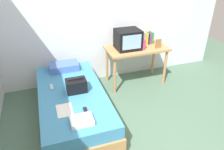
{
  "coord_description": "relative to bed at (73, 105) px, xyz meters",
  "views": [
    {
      "loc": [
        -1.1,
        -1.93,
        2.29
      ],
      "look_at": [
        -0.08,
        1.1,
        0.51
      ],
      "focal_mm": 34.46,
      "sensor_mm": 36.0,
      "label": 1
    }
  ],
  "objects": [
    {
      "name": "ground_plane",
      "position": [
        0.82,
        -0.84,
        -0.24
      ],
      "size": [
        8.0,
        8.0,
        0.0
      ],
      "primitive_type": "plane",
      "color": "#4C6B56"
    },
    {
      "name": "wall_back",
      "position": [
        0.82,
        1.16,
        1.06
      ],
      "size": [
        5.2,
        0.1,
        2.6
      ],
      "primitive_type": "cube",
      "color": "silver",
      "rests_on": "ground"
    },
    {
      "name": "bed",
      "position": [
        0.0,
        0.0,
        0.0
      ],
      "size": [
        1.0,
        2.0,
        0.49
      ],
      "color": "#B27F4C",
      "rests_on": "ground"
    },
    {
      "name": "desk",
      "position": [
        1.38,
        0.69,
        0.43
      ],
      "size": [
        1.16,
        0.6,
        0.77
      ],
      "color": "#B27F4C",
      "rests_on": "ground"
    },
    {
      "name": "tv",
      "position": [
        1.19,
        0.7,
        0.71
      ],
      "size": [
        0.44,
        0.39,
        0.36
      ],
      "color": "black",
      "rests_on": "desk"
    },
    {
      "name": "water_bottle",
      "position": [
        1.44,
        0.55,
        0.62
      ],
      "size": [
        0.07,
        0.07,
        0.19
      ],
      "primitive_type": "cylinder",
      "color": "#E53372",
      "rests_on": "desk"
    },
    {
      "name": "book_row",
      "position": [
        1.65,
        0.82,
        0.64
      ],
      "size": [
        0.2,
        0.16,
        0.25
      ],
      "color": "gray",
      "rests_on": "desk"
    },
    {
      "name": "picture_frame",
      "position": [
        1.74,
        0.53,
        0.61
      ],
      "size": [
        0.11,
        0.02,
        0.17
      ],
      "primitive_type": "cube",
      "color": "olive",
      "rests_on": "desk"
    },
    {
      "name": "pillow",
      "position": [
        -0.0,
        0.76,
        0.31
      ],
      "size": [
        0.5,
        0.3,
        0.12
      ],
      "primitive_type": "cube",
      "color": "#4766AD",
      "rests_on": "bed"
    },
    {
      "name": "handbag",
      "position": [
        0.08,
        -0.01,
        0.35
      ],
      "size": [
        0.3,
        0.2,
        0.22
      ],
      "color": "black",
      "rests_on": "bed"
    },
    {
      "name": "magazine",
      "position": [
        -0.16,
        -0.42,
        0.25
      ],
      "size": [
        0.21,
        0.29,
        0.01
      ],
      "primitive_type": "cube",
      "color": "white",
      "rests_on": "bed"
    },
    {
      "name": "remote_dark",
      "position": [
        0.1,
        -0.54,
        0.26
      ],
      "size": [
        0.04,
        0.16,
        0.02
      ],
      "primitive_type": "cube",
      "color": "black",
      "rests_on": "bed"
    },
    {
      "name": "remote_silver",
      "position": [
        -0.27,
        0.22,
        0.26
      ],
      "size": [
        0.04,
        0.14,
        0.02
      ],
      "primitive_type": "cube",
      "color": "#B7B7BC",
      "rests_on": "bed"
    },
    {
      "name": "folded_towel",
      "position": [
        0.01,
        -0.73,
        0.28
      ],
      "size": [
        0.28,
        0.22,
        0.06
      ],
      "primitive_type": "cube",
      "color": "white",
      "rests_on": "bed"
    }
  ]
}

